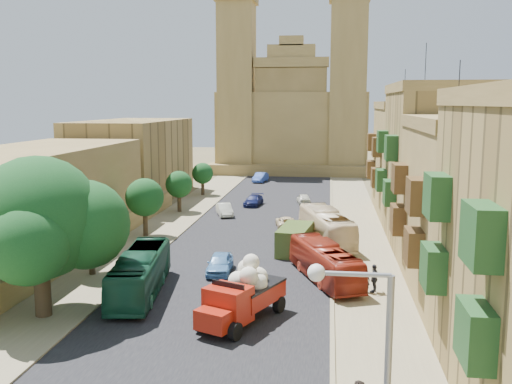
% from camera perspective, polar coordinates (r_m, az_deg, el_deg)
% --- Properties ---
extents(ground, '(260.00, 260.00, 0.00)m').
position_cam_1_polar(ground, '(29.04, -6.85, -15.83)').
color(ground, brown).
extents(road_surface, '(14.00, 140.00, 0.01)m').
position_cam_1_polar(road_surface, '(57.23, 0.51, -3.34)').
color(road_surface, black).
rests_on(road_surface, ground).
extents(sidewalk_east, '(5.00, 140.00, 0.01)m').
position_cam_1_polar(sidewalk_east, '(56.91, 10.07, -3.55)').
color(sidewalk_east, '#7E7253').
rests_on(sidewalk_east, ground).
extents(sidewalk_west, '(5.00, 140.00, 0.01)m').
position_cam_1_polar(sidewalk_west, '(59.10, -8.68, -3.05)').
color(sidewalk_west, '#7E7253').
rests_on(sidewalk_west, ground).
extents(kerb_east, '(0.25, 140.00, 0.12)m').
position_cam_1_polar(kerb_east, '(56.83, 7.55, -3.45)').
color(kerb_east, '#7E7253').
rests_on(kerb_east, ground).
extents(kerb_west, '(0.25, 140.00, 0.12)m').
position_cam_1_polar(kerb_west, '(58.45, -6.32, -3.08)').
color(kerb_west, '#7E7253').
rests_on(kerb_west, ground).
extents(townhouse_b, '(9.00, 14.00, 14.90)m').
position_cam_1_polar(townhouse_b, '(38.25, 21.30, -1.45)').
color(townhouse_b, olive).
rests_on(townhouse_b, ground).
extents(townhouse_c, '(9.00, 14.00, 17.40)m').
position_cam_1_polar(townhouse_c, '(51.65, 17.71, 2.67)').
color(townhouse_c, olive).
rests_on(townhouse_c, ground).
extents(townhouse_d, '(9.00, 14.00, 15.90)m').
position_cam_1_polar(townhouse_d, '(65.48, 15.51, 3.33)').
color(townhouse_d, olive).
rests_on(townhouse_d, ground).
extents(west_wall, '(1.00, 40.00, 1.80)m').
position_cam_1_polar(west_wall, '(50.66, -15.10, -4.23)').
color(west_wall, olive).
rests_on(west_wall, ground).
extents(west_building_low, '(10.00, 28.00, 8.40)m').
position_cam_1_polar(west_building_low, '(50.66, -21.88, -0.76)').
color(west_building_low, brown).
rests_on(west_building_low, ground).
extents(west_building_mid, '(10.00, 22.00, 10.00)m').
position_cam_1_polar(west_building_mid, '(74.13, -12.12, 3.16)').
color(west_building_mid, olive).
rests_on(west_building_mid, ground).
extents(church, '(28.00, 22.50, 36.30)m').
position_cam_1_polar(church, '(104.40, 3.73, 7.42)').
color(church, olive).
rests_on(church, ground).
extents(ficus_tree, '(9.26, 8.52, 9.26)m').
position_cam_1_polar(ficus_tree, '(34.29, -20.80, -2.87)').
color(ficus_tree, '#372A1B').
rests_on(ficus_tree, ground).
extents(street_tree_a, '(3.57, 3.57, 5.49)m').
position_cam_1_polar(street_tree_a, '(41.93, -16.25, -3.08)').
color(street_tree_a, '#372A1B').
rests_on(street_tree_a, ground).
extents(street_tree_b, '(3.49, 3.49, 5.37)m').
position_cam_1_polar(street_tree_b, '(52.96, -11.08, -0.55)').
color(street_tree_b, '#372A1B').
rests_on(street_tree_b, ground).
extents(street_tree_c, '(3.02, 3.02, 4.64)m').
position_cam_1_polar(street_tree_c, '(64.39, -7.71, 0.74)').
color(street_tree_c, '#372A1B').
rests_on(street_tree_c, ground).
extents(street_tree_d, '(2.81, 2.81, 4.32)m').
position_cam_1_polar(street_tree_d, '(75.97, -5.36, 1.85)').
color(street_tree_d, '#372A1B').
rests_on(street_tree_d, ground).
extents(streetlamp, '(2.11, 0.44, 8.22)m').
position_cam_1_polar(streetlamp, '(15.24, 11.11, -18.25)').
color(streetlamp, gray).
rests_on(streetlamp, ground).
extents(red_truck, '(4.61, 6.64, 3.68)m').
position_cam_1_polar(red_truck, '(32.19, -1.41, -10.15)').
color(red_truck, '#9F1B0C').
rests_on(red_truck, ground).
extents(olive_pickup, '(2.95, 5.47, 2.15)m').
position_cam_1_polar(olive_pickup, '(46.94, 3.92, -4.78)').
color(olive_pickup, '#3C521F').
rests_on(olive_pickup, ground).
extents(bus_green_north, '(3.70, 10.35, 2.82)m').
position_cam_1_polar(bus_green_north, '(37.39, -11.49, -7.94)').
color(bus_green_north, '#164D33').
rests_on(bus_green_north, ground).
extents(bus_red_east, '(5.42, 9.44, 2.59)m').
position_cam_1_polar(bus_red_east, '(39.72, 6.90, -6.99)').
color(bus_red_east, maroon).
rests_on(bus_red_east, ground).
extents(bus_cream_east, '(5.26, 10.87, 2.95)m').
position_cam_1_polar(bus_cream_east, '(50.04, 7.02, -3.47)').
color(bus_cream_east, beige).
rests_on(bus_cream_east, ground).
extents(car_blue_a, '(1.95, 4.31, 1.43)m').
position_cam_1_polar(car_blue_a, '(41.36, -3.63, -7.13)').
color(car_blue_a, '#548FC7').
rests_on(car_blue_a, ground).
extents(car_white_a, '(2.64, 4.25, 1.32)m').
position_cam_1_polar(car_white_a, '(62.05, -3.17, -1.78)').
color(car_white_a, beige).
rests_on(car_white_a, ground).
extents(car_cream, '(2.47, 4.24, 1.11)m').
position_cam_1_polar(car_cream, '(56.08, 3.01, -3.03)').
color(car_cream, beige).
rests_on(car_cream, ground).
extents(car_dkblue, '(2.22, 4.43, 1.23)m').
position_cam_1_polar(car_dkblue, '(68.09, -0.24, -0.85)').
color(car_dkblue, '#0F1540').
rests_on(car_dkblue, ground).
extents(car_white_b, '(2.04, 3.79, 1.22)m').
position_cam_1_polar(car_white_b, '(69.61, 4.79, -0.67)').
color(car_white_b, silver).
rests_on(car_white_b, ground).
extents(car_blue_b, '(2.19, 4.57, 1.44)m').
position_cam_1_polar(car_blue_b, '(88.54, 0.44, 1.47)').
color(car_blue_b, '#385BBE').
rests_on(car_blue_b, ground).
extents(pedestrian_a, '(0.61, 0.43, 1.59)m').
position_cam_1_polar(pedestrian_a, '(37.86, 10.89, -8.68)').
color(pedestrian_a, '#28262A').
rests_on(pedestrian_a, ground).
extents(pedestrian_c, '(0.87, 1.19, 1.87)m').
position_cam_1_polar(pedestrian_c, '(37.91, 11.75, -8.46)').
color(pedestrian_c, '#2E2F37').
rests_on(pedestrian_c, ground).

